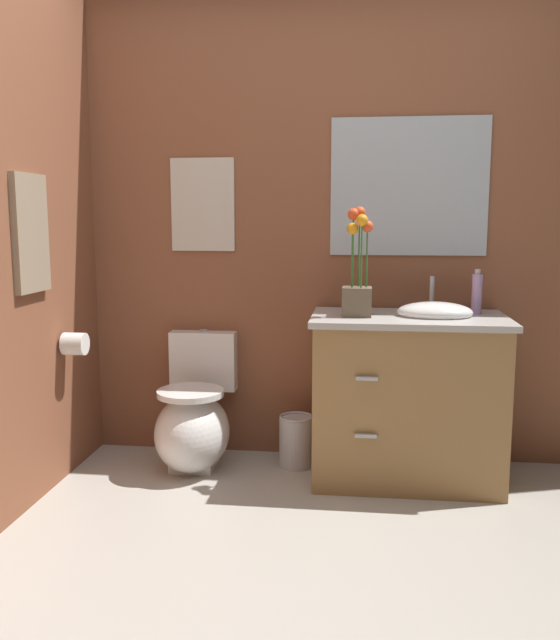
{
  "coord_description": "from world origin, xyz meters",
  "views": [
    {
      "loc": [
        0.16,
        -2.12,
        1.29
      ],
      "look_at": [
        -0.23,
        1.1,
        0.8
      ],
      "focal_mm": 37.77,
      "sensor_mm": 36.0,
      "label": 1
    }
  ],
  "objects": [
    {
      "name": "ground_plane",
      "position": [
        0.0,
        0.0,
        0.0
      ],
      "size": [
        8.68,
        8.68,
        0.0
      ],
      "primitive_type": "plane",
      "color": "#B2ADA3"
    },
    {
      "name": "trash_bin",
      "position": [
        -0.16,
        1.25,
        0.14
      ],
      "size": [
        0.18,
        0.18,
        0.27
      ],
      "color": "#B7B7BC",
      "rests_on": "ground_plane"
    },
    {
      "name": "wall_mirror",
      "position": [
        0.39,
        1.44,
        1.45
      ],
      "size": [
        0.8,
        0.01,
        0.7
      ],
      "primitive_type": "cube",
      "color": "#B2BCC6"
    },
    {
      "name": "toilet_paper_roll",
      "position": [
        -1.23,
        0.98,
        0.68
      ],
      "size": [
        0.11,
        0.11,
        0.11
      ],
      "primitive_type": "cylinder",
      "rotation": [
        0.0,
        1.57,
        0.0
      ],
      "color": "white"
    },
    {
      "name": "hanging_towel",
      "position": [
        -1.29,
        0.7,
        1.22
      ],
      "size": [
        0.03,
        0.28,
        0.52
      ],
      "primitive_type": "cube",
      "color": "gray"
    },
    {
      "name": "toilet",
      "position": [
        -0.69,
        1.17,
        0.24
      ],
      "size": [
        0.38,
        0.59,
        0.69
      ],
      "color": "white",
      "rests_on": "ground_plane"
    },
    {
      "name": "vanity_cabinet",
      "position": [
        0.4,
        1.15,
        0.42
      ],
      "size": [
        0.94,
        0.56,
        1.0
      ],
      "color": "#9E7242",
      "rests_on": "ground_plane"
    },
    {
      "name": "wall_poster",
      "position": [
        -0.69,
        1.44,
        1.36
      ],
      "size": [
        0.34,
        0.01,
        0.49
      ],
      "primitive_type": "cube",
      "color": "beige"
    },
    {
      "name": "soap_bottle",
      "position": [
        0.73,
        1.25,
        0.93
      ],
      "size": [
        0.05,
        0.05,
        0.22
      ],
      "color": "#B28CBF",
      "rests_on": "vanity_cabinet"
    },
    {
      "name": "flower_vase",
      "position": [
        0.14,
        1.11,
        0.99
      ],
      "size": [
        0.14,
        0.14,
        0.52
      ],
      "color": "brown",
      "rests_on": "vanity_cabinet"
    },
    {
      "name": "wall_back",
      "position": [
        0.2,
        1.47,
        1.25
      ],
      "size": [
        4.05,
        0.05,
        2.5
      ],
      "primitive_type": "cube",
      "color": "brown",
      "rests_on": "ground_plane"
    }
  ]
}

